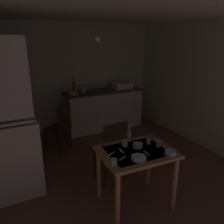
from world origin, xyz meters
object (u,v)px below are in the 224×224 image
chair_far_side (112,151)px  teacup_cream (125,143)px  dining_table (136,160)px  chair_by_counter (60,126)px  sink_basin (122,85)px  mixing_bowl_counter (73,93)px  hand_pump (74,86)px  glass_bottle (129,135)px  serving_bowl_wide (138,145)px

chair_far_side → teacup_cream: bearing=-92.8°
dining_table → chair_by_counter: bearing=103.1°
sink_basin → mixing_bowl_counter: bearing=-177.7°
mixing_bowl_counter → chair_by_counter: 0.94m
hand_pump → glass_bottle: bearing=-90.9°
teacup_cream → glass_bottle: glass_bottle is taller
dining_table → glass_bottle: bearing=78.1°
dining_table → glass_bottle: size_ratio=4.00×
dining_table → chair_by_counter: chair_by_counter is taller
chair_far_side → mixing_bowl_counter: bearing=87.7°
chair_by_counter → teacup_cream: 1.86m
hand_pump → sink_basin: bearing=-2.1°
sink_basin → teacup_cream: 2.84m
sink_basin → chair_far_side: sink_basin is taller
hand_pump → chair_by_counter: size_ratio=0.42×
teacup_cream → hand_pump: bearing=86.3°
mixing_bowl_counter → glass_bottle: glass_bottle is taller
mixing_bowl_counter → dining_table: bearing=-90.8°
hand_pump → mixing_bowl_counter: (-0.06, -0.10, -0.13)m
chair_far_side → chair_by_counter: chair_far_side is taller
dining_table → serving_bowl_wide: bearing=48.5°
dining_table → glass_bottle: glass_bottle is taller
sink_basin → chair_by_counter: 1.96m
mixing_bowl_counter → teacup_cream: 2.44m
mixing_bowl_counter → glass_bottle: size_ratio=0.92×
sink_basin → chair_by_counter: size_ratio=0.47×
teacup_cream → dining_table: bearing=-69.0°
mixing_bowl_counter → serving_bowl_wide: (0.03, -2.54, -0.16)m
hand_pump → dining_table: hand_pump is taller
sink_basin → teacup_cream: bearing=-118.9°
chair_far_side → glass_bottle: size_ratio=4.16×
hand_pump → teacup_cream: bearing=-93.7°
sink_basin → glass_bottle: bearing=-117.6°
glass_bottle → dining_table: bearing=-101.9°
teacup_cream → serving_bowl_wide: bearing=-38.9°
sink_basin → chair_far_side: bearing=-123.0°
serving_bowl_wide → teacup_cream: (-0.13, 0.10, 0.01)m
teacup_cream → chair_far_side: bearing=87.2°
hand_pump → dining_table: 2.74m
hand_pump → dining_table: size_ratio=0.41×
dining_table → chair_far_side: 0.60m
chair_by_counter → glass_bottle: 1.80m
teacup_cream → chair_by_counter: bearing=102.2°
teacup_cream → glass_bottle: 0.17m
chair_far_side → teacup_cream: size_ratio=12.53×
sink_basin → dining_table: 2.98m
chair_far_side → glass_bottle: (0.11, -0.30, 0.36)m
sink_basin → hand_pump: 1.21m
teacup_cream → glass_bottle: bearing=38.5°
hand_pump → glass_bottle: hand_pump is taller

